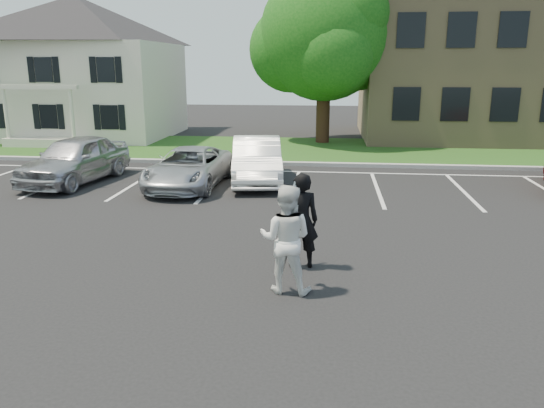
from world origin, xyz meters
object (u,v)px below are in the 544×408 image
Objects in this scene: man_white_shirt at (286,239)px; car_white_sedan at (257,160)px; man_black_suit at (301,221)px; car_silver_minivan at (189,168)px; house at (80,68)px; car_silver_west at (75,159)px; tree at (327,38)px.

man_white_shirt is 0.42× the size of car_white_sedan.
man_black_suit is 0.42× the size of car_silver_minivan.
man_black_suit is at bearing -54.74° from house.
car_white_sedan is at bearing 15.56° from car_silver_west.
car_silver_west is 1.02× the size of car_silver_minivan.
car_silver_west reaches higher than car_white_sedan.
man_white_shirt reaches higher than car_white_sedan.
man_white_shirt is 9.16m from car_silver_minivan.
car_white_sedan is (6.35, 0.78, -0.05)m from car_silver_west.
tree reaches higher than man_white_shirt.
man_black_suit is at bearing -56.31° from car_silver_minivan.
man_white_shirt is at bearing 70.83° from man_black_suit.
car_silver_west is (-8.36, 7.24, -0.17)m from man_black_suit.
man_white_shirt reaches higher than car_silver_west.
tree is at bearing -5.86° from house.
man_black_suit is 1.25m from man_white_shirt.
car_silver_west is (5.26, -12.03, -3.00)m from house.
man_black_suit is 0.99× the size of man_white_shirt.
tree is 1.81× the size of car_silver_west.
man_white_shirt is at bearing -37.50° from car_silver_west.
man_white_shirt is (-0.44, -19.07, -4.34)m from tree.
car_silver_west is at bearing 179.36° from car_silver_minivan.
house is at bearing -64.51° from man_black_suit.
car_silver_west is (-8.15, 8.47, -0.18)m from man_white_shirt.
car_white_sedan is (-2.01, 8.02, -0.21)m from man_black_suit.
man_black_suit is (-0.23, -17.85, -4.36)m from tree.
car_silver_west is at bearing 178.56° from car_white_sedan.
tree reaches higher than car_white_sedan.
house reaches higher than car_silver_west.
tree is at bearing 68.74° from car_white_sedan.
car_silver_minivan is (9.41, -12.27, -3.17)m from house.
tree is 1.86× the size of car_silver_minivan.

